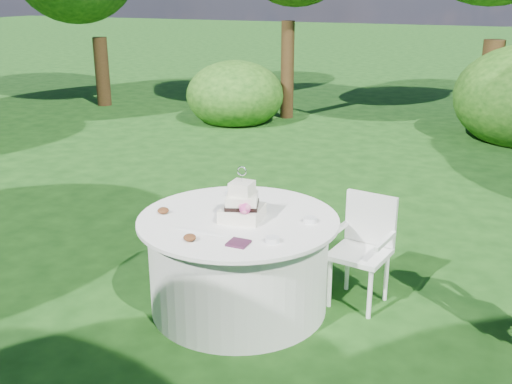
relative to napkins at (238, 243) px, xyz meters
The scene contains 8 objects.
ground 0.93m from the napkins, 115.39° to the left, with size 80.00×80.00×0.00m, color #12370F.
napkins is the anchor object (origin of this frame).
feather_plume 0.34m from the napkins, 168.40° to the left, with size 0.48×0.07×0.01m, color white.
table 0.64m from the napkins, 115.39° to the left, with size 1.56×1.56×0.77m.
cake 0.48m from the napkins, 111.62° to the left, with size 0.34×0.34×0.42m.
chair 1.20m from the napkins, 55.67° to the left, with size 0.50×0.49×0.89m.
votives 0.53m from the napkins, 88.74° to the left, with size 0.91×0.87×0.04m.
petal_cups 0.58m from the napkins, 168.96° to the left, with size 0.55×0.47×0.05m.
Camera 1 is at (1.85, -3.88, 2.45)m, focal length 42.00 mm.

